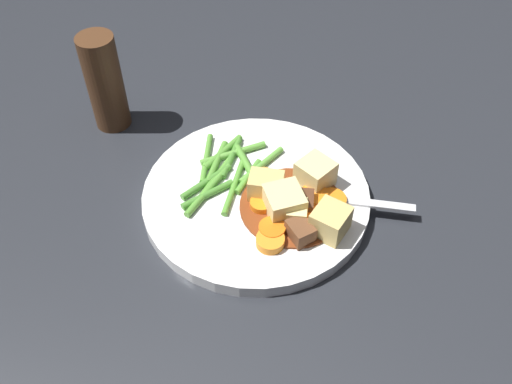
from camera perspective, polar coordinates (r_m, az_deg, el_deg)
ground_plane at (r=0.63m, az=0.00°, el=-0.97°), size 3.00×3.00×0.00m
dinner_plate at (r=0.62m, az=0.00°, el=-0.49°), size 0.25×0.25×0.02m
stew_sauce at (r=0.60m, az=3.49°, el=-1.77°), size 0.11×0.11×0.00m
carrot_slice_0 at (r=0.62m, az=1.03°, el=1.21°), size 0.03×0.03×0.01m
carrot_slice_1 at (r=0.61m, az=5.92°, el=-0.48°), size 0.03×0.03×0.01m
carrot_slice_2 at (r=0.57m, az=1.47°, el=-5.03°), size 0.04×0.04×0.01m
carrot_slice_3 at (r=0.61m, az=7.74°, el=-0.88°), size 0.04×0.04×0.01m
carrot_slice_4 at (r=0.59m, az=5.49°, el=-2.60°), size 0.03×0.03×0.01m
carrot_slice_5 at (r=0.60m, az=0.55°, el=-1.29°), size 0.03×0.03×0.01m
carrot_slice_6 at (r=0.58m, az=1.66°, el=-3.88°), size 0.04×0.04×0.01m
potato_chunk_0 at (r=0.60m, az=0.97°, el=0.46°), size 0.04×0.04×0.03m
potato_chunk_1 at (r=0.59m, az=2.88°, el=-1.09°), size 0.05×0.05×0.03m
potato_chunk_2 at (r=0.58m, az=7.60°, el=-2.99°), size 0.04×0.04×0.03m
potato_chunk_3 at (r=0.62m, az=6.08°, el=1.83°), size 0.04×0.04×0.03m
potato_chunk_4 at (r=0.58m, az=4.16°, el=-2.14°), size 0.03×0.03×0.02m
meat_chunk_0 at (r=0.59m, az=4.33°, el=-1.16°), size 0.04×0.04×0.02m
meat_chunk_1 at (r=0.57m, az=4.55°, el=-4.05°), size 0.04×0.03×0.02m
green_bean_0 at (r=0.62m, az=-2.29°, el=0.52°), size 0.03×0.08×0.01m
green_bean_1 at (r=0.65m, az=-4.03°, el=3.06°), size 0.02×0.07×0.01m
green_bean_2 at (r=0.65m, az=-2.55°, el=3.49°), size 0.02×0.06×0.01m
green_bean_3 at (r=0.63m, az=-0.80°, el=1.59°), size 0.01×0.06×0.01m
green_bean_4 at (r=0.66m, az=-3.40°, el=4.08°), size 0.02×0.07×0.01m
green_bean_5 at (r=0.65m, az=-5.09°, el=3.47°), size 0.04×0.07×0.01m
green_bean_6 at (r=0.66m, az=-2.34°, el=3.98°), size 0.05×0.07×0.01m
green_bean_7 at (r=0.64m, az=0.55°, el=2.76°), size 0.02×0.07×0.01m
green_bean_8 at (r=0.63m, az=-5.09°, el=1.05°), size 0.03×0.07×0.01m
green_bean_9 at (r=0.63m, az=-4.40°, el=1.13°), size 0.01×0.08×0.01m
green_bean_10 at (r=0.62m, az=-4.89°, el=0.23°), size 0.01×0.08×0.01m
green_bean_11 at (r=0.61m, az=-4.97°, el=-0.24°), size 0.03×0.06×0.01m
green_bean_12 at (r=0.64m, az=-0.67°, el=2.31°), size 0.07×0.06×0.01m
fork at (r=0.61m, az=7.42°, el=-0.67°), size 0.17×0.08×0.00m
pepper_mill at (r=0.71m, az=-15.21°, el=10.74°), size 0.04×0.04×0.13m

